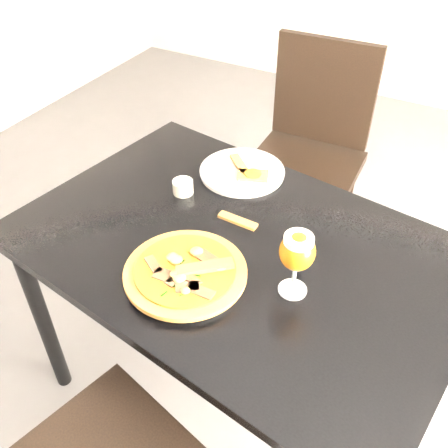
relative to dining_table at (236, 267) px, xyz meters
The scene contains 9 objects.
dining_table is the anchor object (origin of this frame).
chair_far 0.90m from the dining_table, 96.94° to the left, with size 0.46×0.46×0.97m.
plate_main 0.21m from the dining_table, 104.32° to the right, with size 0.28×0.28×0.01m, color silver.
pizza 0.22m from the dining_table, 106.29° to the right, with size 0.31×0.31×0.03m.
plate_second 0.35m from the dining_table, 114.41° to the left, with size 0.27×0.27×0.01m, color silver.
crust_scraps 0.34m from the dining_table, 110.82° to the left, with size 0.17×0.13×0.01m.
loose_crust 0.13m from the dining_table, 115.84° to the left, with size 0.12×0.03×0.01m, color brown.
sauce_cup 0.30m from the dining_table, 153.03° to the left, with size 0.06×0.06×0.04m.
beer_glass 0.31m from the dining_table, 23.77° to the right, with size 0.08×0.08×0.18m.
Camera 1 is at (0.20, -0.61, 1.66)m, focal length 40.00 mm.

